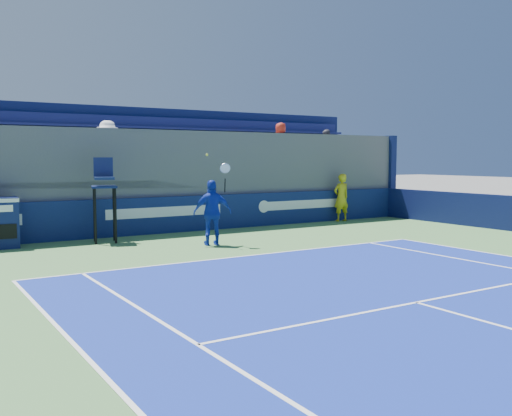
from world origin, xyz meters
TOP-DOWN VIEW (x-y plane):
  - ball_person at (7.22, 16.74)m, footprint 0.70×0.48m
  - back_hoarding at (0.00, 17.10)m, footprint 20.40×0.21m
  - umpire_chair at (-2.29, 16.12)m, footprint 0.85×0.85m
  - tennis_player at (0.10, 13.95)m, footprint 1.17×0.77m
  - stadium_seating at (0.01, 19.15)m, footprint 21.00×4.05m

SIDE VIEW (x-z plane):
  - back_hoarding at x=0.00m, z-range 0.00..1.20m
  - ball_person at x=7.22m, z-range 0.01..1.86m
  - tennis_player at x=0.10m, z-range -0.35..2.22m
  - umpire_chair at x=-2.29m, z-range 0.29..2.77m
  - stadium_seating at x=0.01m, z-range -0.37..4.03m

